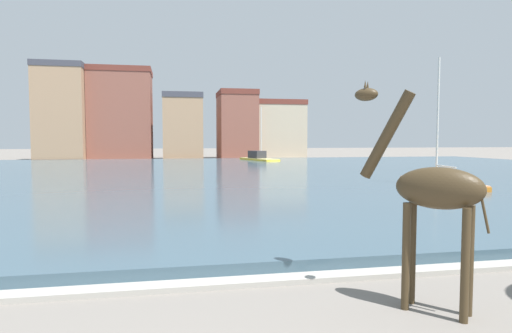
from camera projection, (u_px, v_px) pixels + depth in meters
name	position (u px, v px, depth m)	size (l,w,h in m)	color
harbor_water	(180.00, 175.00, 34.76)	(87.33, 52.53, 0.38)	#3D5666
quay_edge_coping	(199.00, 285.00, 8.79)	(87.33, 0.50, 0.12)	#ADA89E
giraffe_statue	(431.00, 192.00, 7.49)	(1.86, 1.95, 4.13)	#42331E
sailboat_yellow	(261.00, 159.00, 55.26)	(4.35, 8.54, 7.23)	gold
sailboat_orange	(435.00, 185.00, 25.50)	(3.22, 7.77, 7.78)	orange
townhouse_end_terrace	(62.00, 113.00, 60.25)	(6.67, 6.23, 13.59)	tan
townhouse_corner_house	(121.00, 115.00, 63.96)	(8.99, 7.06, 13.49)	#8E5142
townhouse_tall_gabled	(183.00, 127.00, 65.01)	(5.83, 7.77, 9.88)	tan
townhouse_wide_warehouse	(237.00, 125.00, 67.72)	(5.81, 7.82, 10.59)	#8E5142
townhouse_narrow_midrow	(276.00, 130.00, 69.06)	(8.64, 6.00, 9.27)	#C6B293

